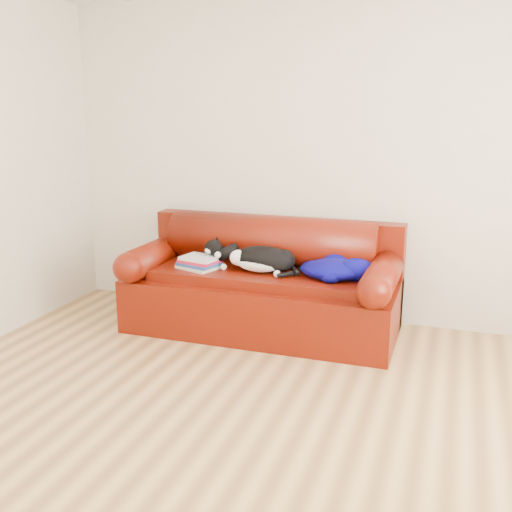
{
  "coord_description": "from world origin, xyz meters",
  "views": [
    {
      "loc": [
        1.05,
        -2.78,
        1.74
      ],
      "look_at": [
        -0.37,
        1.35,
        0.64
      ],
      "focal_mm": 42.0,
      "sensor_mm": 36.0,
      "label": 1
    }
  ],
  "objects": [
    {
      "name": "room_shell",
      "position": [
        0.12,
        0.02,
        1.67
      ],
      "size": [
        4.52,
        4.02,
        2.61
      ],
      "color": "beige",
      "rests_on": "ground"
    },
    {
      "name": "sofa_base",
      "position": [
        -0.37,
        1.49,
        0.24
      ],
      "size": [
        2.1,
        0.9,
        0.5
      ],
      "color": "#3F0F02",
      "rests_on": "ground"
    },
    {
      "name": "sofa_back",
      "position": [
        -0.37,
        1.74,
        0.54
      ],
      "size": [
        2.1,
        1.01,
        0.88
      ],
      "color": "#3F0F02",
      "rests_on": "ground"
    },
    {
      "name": "cat",
      "position": [
        -0.35,
        1.42,
        0.6
      ],
      "size": [
        0.7,
        0.29,
        0.25
      ],
      "rotation": [
        0.0,
        0.0,
        0.07
      ],
      "color": "black",
      "rests_on": "sofa_base"
    },
    {
      "name": "blanket",
      "position": [
        0.22,
        1.46,
        0.57
      ],
      "size": [
        0.63,
        0.52,
        0.17
      ],
      "rotation": [
        0.0,
        0.0,
        0.37
      ],
      "color": "#020245",
      "rests_on": "sofa_base"
    },
    {
      "name": "ground",
      "position": [
        0.0,
        0.0,
        0.0
      ],
      "size": [
        4.5,
        4.5,
        0.0
      ],
      "primitive_type": "plane",
      "color": "brown",
      "rests_on": "ground"
    },
    {
      "name": "book_stack",
      "position": [
        -0.85,
        1.36,
        0.55
      ],
      "size": [
        0.36,
        0.32,
        0.1
      ],
      "rotation": [
        0.0,
        0.0,
        -0.27
      ],
      "color": "beige",
      "rests_on": "sofa_base"
    }
  ]
}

